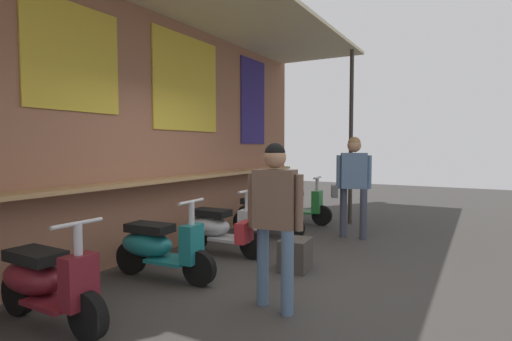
{
  "coord_description": "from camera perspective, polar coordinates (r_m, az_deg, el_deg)",
  "views": [
    {
      "loc": [
        -4.17,
        -2.24,
        1.57
      ],
      "look_at": [
        1.58,
        0.99,
        1.18
      ],
      "focal_mm": 28.27,
      "sensor_mm": 36.0,
      "label": 1
    }
  ],
  "objects": [
    {
      "name": "shopper_browsing",
      "position": [
        3.86,
        2.44,
        -5.57
      ],
      "size": [
        0.33,
        0.65,
        1.61
      ],
      "rotation": [
        0.0,
        0.0,
        3.29
      ],
      "color": "slate",
      "rests_on": "ground_plane"
    },
    {
      "name": "scooter_maroon",
      "position": [
        4.11,
        -27.78,
        -13.71
      ],
      "size": [
        0.46,
        1.4,
        0.97
      ],
      "rotation": [
        0.0,
        0.0,
        -1.59
      ],
      "color": "maroon",
      "rests_on": "ground_plane"
    },
    {
      "name": "merchandise_crate",
      "position": [
        5.24,
        5.58,
        -11.75
      ],
      "size": [
        0.47,
        0.39,
        0.4
      ],
      "primitive_type": "cube",
      "rotation": [
        0.0,
        0.0,
        0.11
      ],
      "color": "#3D3833",
      "rests_on": "ground_plane"
    },
    {
      "name": "scooter_silver",
      "position": [
        5.94,
        -5.36,
        -8.07
      ],
      "size": [
        0.46,
        1.4,
        0.97
      ],
      "rotation": [
        0.0,
        0.0,
        -1.54
      ],
      "color": "#B2B5BA",
      "rests_on": "ground_plane"
    },
    {
      "name": "shopper_passing",
      "position": [
        7.06,
        13.55,
        -0.77
      ],
      "size": [
        0.45,
        0.66,
        1.73
      ],
      "rotation": [
        0.0,
        0.0,
        3.52
      ],
      "color": "#383D4C",
      "rests_on": "ground_plane"
    },
    {
      "name": "scooter_black",
      "position": [
        7.1,
        1.05,
        -6.15
      ],
      "size": [
        0.46,
        1.4,
        0.97
      ],
      "rotation": [
        0.0,
        0.0,
        -1.61
      ],
      "color": "black",
      "rests_on": "ground_plane"
    },
    {
      "name": "ground_plane",
      "position": [
        4.99,
        1.08,
        -14.94
      ],
      "size": [
        25.61,
        25.61,
        0.0
      ],
      "primitive_type": "plane",
      "color": "#383533"
    },
    {
      "name": "market_stall_facade",
      "position": [
        5.88,
        -15.55,
        7.34
      ],
      "size": [
        9.15,
        2.17,
        3.6
      ],
      "color": "#8C5B44",
      "rests_on": "ground_plane"
    },
    {
      "name": "scooter_green",
      "position": [
        8.28,
        5.42,
        -4.79
      ],
      "size": [
        0.5,
        1.4,
        0.97
      ],
      "rotation": [
        0.0,
        0.0,
        -1.49
      ],
      "color": "#237533",
      "rests_on": "ground_plane"
    },
    {
      "name": "scooter_teal",
      "position": [
        4.99,
        -13.71,
        -10.38
      ],
      "size": [
        0.49,
        1.4,
        0.97
      ],
      "rotation": [
        0.0,
        0.0,
        -1.5
      ],
      "color": "#197075",
      "rests_on": "ground_plane"
    }
  ]
}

